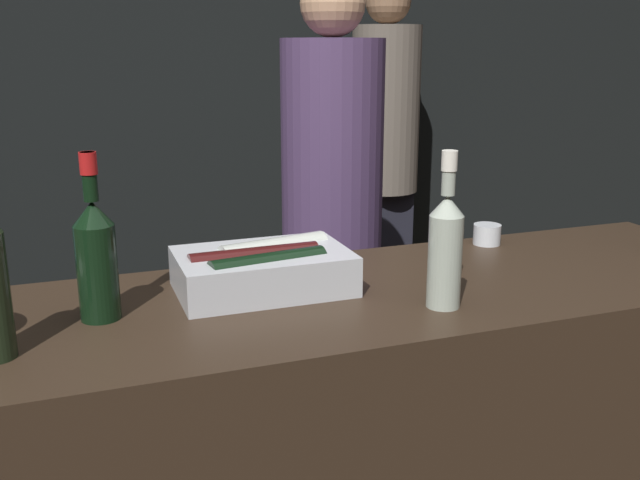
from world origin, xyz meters
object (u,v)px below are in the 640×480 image
object	(u,v)px
red_wine_bottle_burgundy	(96,254)
person_in_hoodie	(332,210)
person_grey_polo	(385,152)
candle_votive	(487,234)
ice_bin_with_bottles	(264,268)
white_wine_bottle	(445,245)

from	to	relation	value
red_wine_bottle_burgundy	person_in_hoodie	xyz separation A→B (m)	(0.81, 0.77, -0.14)
person_in_hoodie	person_grey_polo	xyz separation A→B (m)	(0.61, 0.89, 0.05)
candle_votive	red_wine_bottle_burgundy	bearing A→B (deg)	-168.43
person_grey_polo	ice_bin_with_bottles	bearing A→B (deg)	-38.85
white_wine_bottle	candle_votive	bearing A→B (deg)	47.33
candle_votive	person_grey_polo	world-z (taller)	person_grey_polo
candle_votive	ice_bin_with_bottles	bearing A→B (deg)	-166.87
candle_votive	red_wine_bottle_burgundy	size ratio (longest dim) A/B	0.22
ice_bin_with_bottles	person_in_hoodie	world-z (taller)	person_in_hoodie
person_in_hoodie	person_grey_polo	distance (m)	1.08
candle_votive	person_in_hoodie	world-z (taller)	person_in_hoodie
white_wine_bottle	person_in_hoodie	size ratio (longest dim) A/B	0.19
ice_bin_with_bottles	person_in_hoodie	distance (m)	0.85
person_in_hoodie	person_grey_polo	size ratio (longest dim) A/B	0.96
ice_bin_with_bottles	candle_votive	size ratio (longest dim) A/B	5.03
candle_votive	red_wine_bottle_burgundy	distance (m)	1.09
ice_bin_with_bottles	person_grey_polo	world-z (taller)	person_grey_polo
ice_bin_with_bottles	candle_votive	xyz separation A→B (m)	(0.70, 0.16, -0.02)
white_wine_bottle	red_wine_bottle_burgundy	bearing A→B (deg)	165.58
ice_bin_with_bottles	white_wine_bottle	world-z (taller)	white_wine_bottle
candle_votive	white_wine_bottle	xyz separation A→B (m)	(-0.37, -0.40, 0.11)
white_wine_bottle	person_grey_polo	world-z (taller)	person_grey_polo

